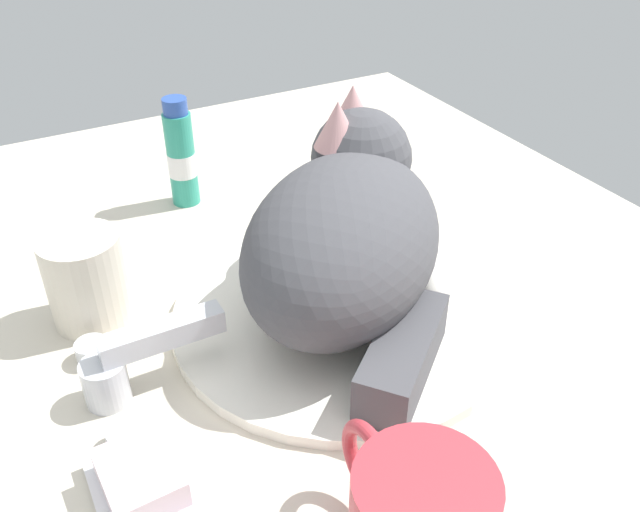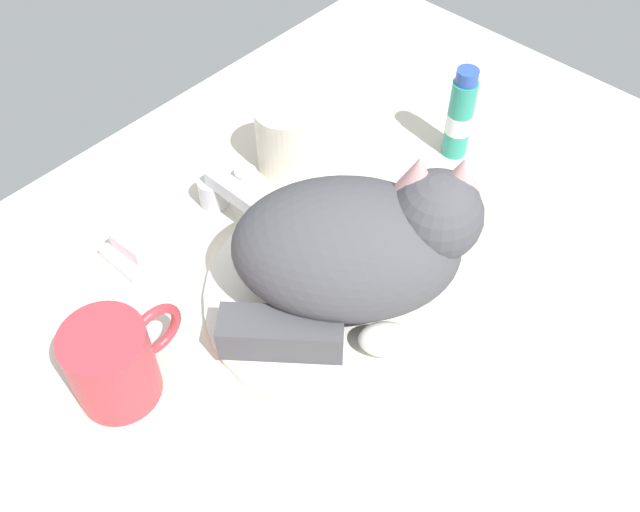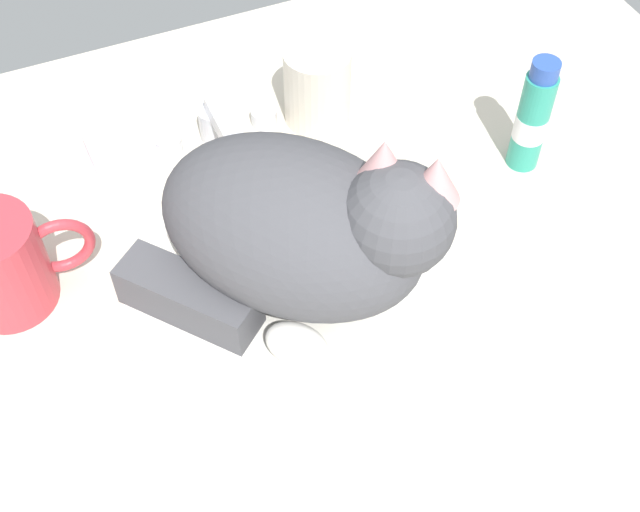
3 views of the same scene
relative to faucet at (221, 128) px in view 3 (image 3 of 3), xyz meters
The scene contains 9 objects.
ground_plane 20.13cm from the faucet, 90.00° to the right, with size 110.00×82.50×3.00cm, color beige.
sink_basin 19.81cm from the faucet, 90.00° to the right, with size 30.92×30.92×1.11cm, color white.
faucet is the anchor object (origin of this frame).
cat 21.60cm from the faucet, 87.77° to the right, with size 29.28×28.40×17.10cm.
coffee_mug 26.23cm from the faucet, 155.10° to the right, with size 12.65×8.29×9.50cm.
rinse_cup 11.13cm from the faucet, ahead, with size 7.08×7.08×8.69cm.
soap_dish 10.77cm from the faucet, 169.82° to the left, with size 9.00×6.40×1.20cm, color white.
soap_bar 10.57cm from the faucet, 169.82° to the left, with size 6.11×4.86×2.17cm, color silver.
toothpaste_bottle 31.52cm from the faucet, 27.48° to the right, with size 3.30×3.30×12.86cm.
Camera 3 is at (-16.21, -43.50, 61.90)cm, focal length 46.97 mm.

